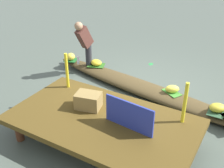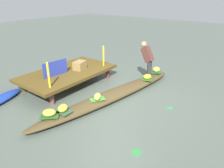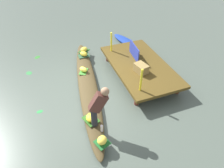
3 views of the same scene
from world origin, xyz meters
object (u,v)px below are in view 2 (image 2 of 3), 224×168
vendor_boat (113,95)px  banana_bunch_0 (49,113)px  vendor_person (147,57)px  market_banner (55,68)px  produce_crate (80,65)px  banana_bunch_2 (147,77)px  banana_bunch_4 (63,108)px  water_bottle (150,71)px  banana_bunch_1 (97,97)px  banana_bunch_3 (156,69)px

vendor_boat → banana_bunch_0: size_ratio=17.57×
vendor_person → market_banner: 3.08m
vendor_person → market_banner: size_ratio=1.37×
banana_bunch_0 → produce_crate: 2.69m
banana_bunch_2 → banana_bunch_4: size_ratio=0.97×
water_bottle → banana_bunch_0: bearing=171.8°
banana_bunch_1 → market_banner: market_banner is taller
vendor_person → market_banner: (-2.29, 2.06, -0.20)m
vendor_boat → banana_bunch_4: bearing=178.5°
banana_bunch_1 → banana_bunch_4: bearing=164.8°
banana_bunch_1 → banana_bunch_2: size_ratio=0.99×
banana_bunch_1 → vendor_person: vendor_person is taller
banana_bunch_2 → banana_bunch_3: 0.79m
banana_bunch_1 → market_banner: bearing=86.9°
market_banner → produce_crate: (0.90, -0.18, -0.10)m
banana_bunch_1 → banana_bunch_2: bearing=-9.5°
water_bottle → banana_bunch_4: bearing=172.5°
vendor_boat → market_banner: (-0.55, 1.89, 0.60)m
market_banner → banana_bunch_4: bearing=-119.1°
banana_bunch_2 → produce_crate: produce_crate is taller
vendor_person → banana_bunch_3: bearing=-10.8°
banana_bunch_1 → banana_bunch_4: size_ratio=0.96×
banana_bunch_0 → produce_crate: (2.33, 1.31, 0.29)m
banana_bunch_1 → market_banner: (0.10, 1.85, 0.39)m
banana_bunch_3 → market_banner: 3.61m
vendor_boat → banana_bunch_0: (-1.98, 0.40, 0.20)m
vendor_boat → water_bottle: 2.00m
banana_bunch_0 → banana_bunch_2: bearing=-11.8°
vendor_boat → banana_bunch_4: 1.68m
produce_crate → banana_bunch_2: bearing=-60.2°
vendor_boat → vendor_person: (1.74, -0.16, 0.80)m
banana_bunch_3 → vendor_person: 0.82m
banana_bunch_0 → banana_bunch_1: banana_bunch_1 is taller
vendor_boat → banana_bunch_3: bearing=2.5°
banana_bunch_1 → water_bottle: 2.64m
water_bottle → banana_bunch_1: bearing=175.5°
banana_bunch_0 → banana_bunch_3: banana_bunch_3 is taller
water_bottle → produce_crate: (-1.63, 1.89, 0.27)m
vendor_boat → banana_bunch_1: (-0.65, 0.04, 0.20)m
banana_bunch_2 → vendor_person: 0.66m
banana_bunch_3 → banana_bunch_2: bearing=-176.0°
vendor_boat → market_banner: size_ratio=6.29×
banana_bunch_1 → market_banner: size_ratio=0.34×
banana_bunch_3 → water_bottle: water_bottle is taller
banana_bunch_4 → produce_crate: 2.46m
banana_bunch_1 → vendor_person: (2.39, -0.20, 0.60)m
banana_bunch_0 → banana_bunch_3: size_ratio=1.25×
banana_bunch_1 → banana_bunch_3: banana_bunch_3 is taller
banana_bunch_2 → water_bottle: (0.46, 0.16, 0.03)m
banana_bunch_1 → banana_bunch_3: 2.98m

